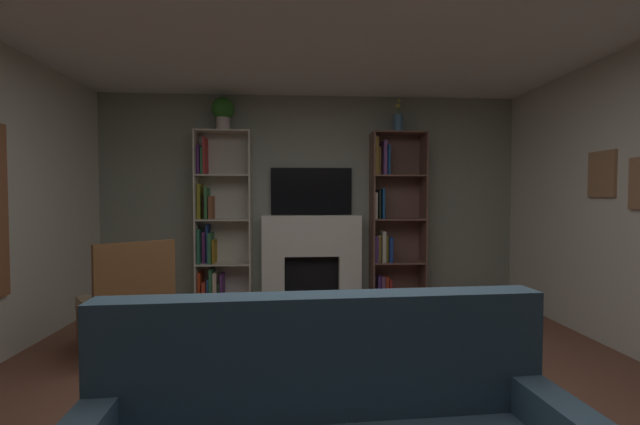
{
  "coord_description": "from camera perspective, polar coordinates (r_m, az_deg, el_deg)",
  "views": [
    {
      "loc": [
        -0.22,
        -2.38,
        1.32
      ],
      "look_at": [
        0.0,
        1.14,
        1.2
      ],
      "focal_mm": 23.61,
      "sensor_mm": 36.0,
      "label": 1
    }
  ],
  "objects": [
    {
      "name": "wall_back_accent",
      "position": [
        5.26,
        -1.2,
        1.69
      ],
      "size": [
        5.24,
        0.06,
        2.58
      ],
      "primitive_type": "cube",
      "color": "gray",
      "rests_on": "ground_plane"
    },
    {
      "name": "fireplace",
      "position": [
        5.18,
        -1.13,
        -6.19
      ],
      "size": [
        1.31,
        0.51,
        1.1
      ],
      "color": "white",
      "rests_on": "ground_plane"
    },
    {
      "name": "tv",
      "position": [
        5.2,
        -1.17,
        2.86
      ],
      "size": [
        0.99,
        0.06,
        0.58
      ],
      "primitive_type": "cube",
      "color": "black",
      "rests_on": "fireplace"
    },
    {
      "name": "bookshelf_left",
      "position": [
        5.21,
        -13.69,
        -2.31
      ],
      "size": [
        0.65,
        0.3,
        2.11
      ],
      "color": "beige",
      "rests_on": "ground_plane"
    },
    {
      "name": "bookshelf_right",
      "position": [
        5.25,
        9.47,
        -1.47
      ],
      "size": [
        0.65,
        0.32,
        2.11
      ],
      "color": "brown",
      "rests_on": "ground_plane"
    },
    {
      "name": "potted_plant",
      "position": [
        5.24,
        -13.01,
        13.22
      ],
      "size": [
        0.27,
        0.27,
        0.4
      ],
      "color": "beige",
      "rests_on": "bookshelf_left"
    },
    {
      "name": "vase_with_flowers",
      "position": [
        5.31,
        10.55,
        12.0
      ],
      "size": [
        0.11,
        0.11,
        0.4
      ],
      "color": "teal",
      "rests_on": "bookshelf_right"
    },
    {
      "name": "armchair",
      "position": [
        3.89,
        -24.56,
        -10.48
      ],
      "size": [
        0.87,
        0.87,
        0.97
      ],
      "color": "brown",
      "rests_on": "ground_plane"
    },
    {
      "name": "coffee_table",
      "position": [
        2.41,
        0.1,
        -22.26
      ],
      "size": [
        0.93,
        0.44,
        0.38
      ],
      "color": "#956E4E",
      "rests_on": "ground_plane"
    }
  ]
}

